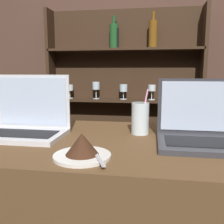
{
  "coord_description": "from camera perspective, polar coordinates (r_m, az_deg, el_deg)",
  "views": [
    {
      "loc": [
        0.12,
        -0.58,
        1.23
      ],
      "look_at": [
        -0.03,
        0.37,
        1.07
      ],
      "focal_mm": 40.0,
      "sensor_mm": 36.0,
      "label": 1
    }
  ],
  "objects": [
    {
      "name": "laptop_near",
      "position": [
        1.07,
        -19.04,
        -2.07
      ],
      "size": [
        0.33,
        0.22,
        0.24
      ],
      "color": "silver",
      "rests_on": "bar_counter"
    },
    {
      "name": "laptop_far",
      "position": [
        0.96,
        20.84,
        -3.92
      ],
      "size": [
        0.35,
        0.24,
        0.23
      ],
      "color": "#333338",
      "rests_on": "bar_counter"
    },
    {
      "name": "cake_plate",
      "position": [
        0.76,
        -6.83,
        -8.12
      ],
      "size": [
        0.18,
        0.18,
        0.08
      ],
      "color": "silver",
      "rests_on": "bar_counter"
    },
    {
      "name": "water_glass",
      "position": [
        1.03,
        6.46,
        -1.43
      ],
      "size": [
        0.07,
        0.07,
        0.19
      ],
      "color": "silver",
      "rests_on": "bar_counter"
    },
    {
      "name": "back_shelf",
      "position": [
        2.27,
        2.78,
        1.75
      ],
      "size": [
        1.36,
        0.18,
        1.77
      ],
      "color": "#332114",
      "rests_on": "ground_plane"
    },
    {
      "name": "back_wall",
      "position": [
        2.33,
        6.28,
        12.2
      ],
      "size": [
        7.0,
        0.06,
        2.7
      ],
      "color": "#4C3328",
      "rests_on": "ground_plane"
    }
  ]
}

